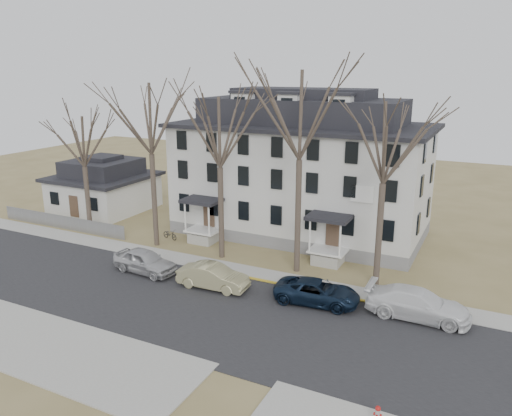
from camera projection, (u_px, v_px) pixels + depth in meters
The scene contains 19 objects.
ground at pixel (211, 332), 26.63m from camera, with size 120.00×120.00×0.00m, color olive.
main_road at pixel (229, 316), 28.36m from camera, with size 120.00×10.00×0.04m, color #27272A.
far_sidewalk at pixel (273, 277), 33.53m from camera, with size 120.00×2.00×0.08m, color #A09F97.
near_sidewalk_left at pixel (28, 341), 25.74m from camera, with size 20.00×5.00×0.08m, color #A09F97.
yellow_curb at pixel (341, 297), 30.62m from camera, with size 14.00×0.25×0.06m, color gold.
boarding_house at pixel (301, 170), 41.53m from camera, with size 20.80×12.36×12.05m.
small_house at pixel (104, 187), 49.23m from camera, with size 8.70×8.70×5.00m.
fence at pixel (63, 229), 43.81m from camera, with size 14.00×0.06×1.20m, color gray.
tree_far_left at pixel (149, 113), 37.00m from camera, with size 8.40×8.40×13.72m.
tree_mid_left at pixel (219, 128), 34.64m from camera, with size 7.80×7.80×12.74m.
tree_center at pixel (300, 109), 31.67m from camera, with size 9.00×9.00×14.70m.
tree_mid_right at pixel (386, 137), 29.72m from camera, with size 7.80×7.80×12.74m.
tree_bungalow at pixel (82, 138), 40.60m from camera, with size 6.60×6.60×10.78m.
car_silver at pixel (145, 262), 34.13m from camera, with size 1.91×4.75×1.62m, color silver.
car_tan at pixel (213, 277), 31.70m from camera, with size 1.61×4.63×1.53m, color tan.
car_navy at pixel (317, 292), 29.66m from camera, with size 2.33×5.06×1.41m, color black.
car_white at pixel (418, 304), 27.88m from camera, with size 2.32×5.72×1.66m, color white.
bicycle_left at pixel (170, 235), 40.90m from camera, with size 0.55×1.58×0.83m, color black.
fire_hydrant at pixel (378, 414), 19.68m from camera, with size 0.32×0.30×0.76m.
Camera 1 is at (12.76, -20.31, 13.54)m, focal length 35.00 mm.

